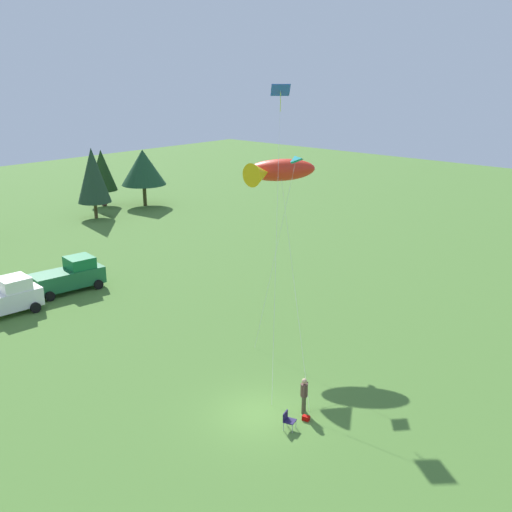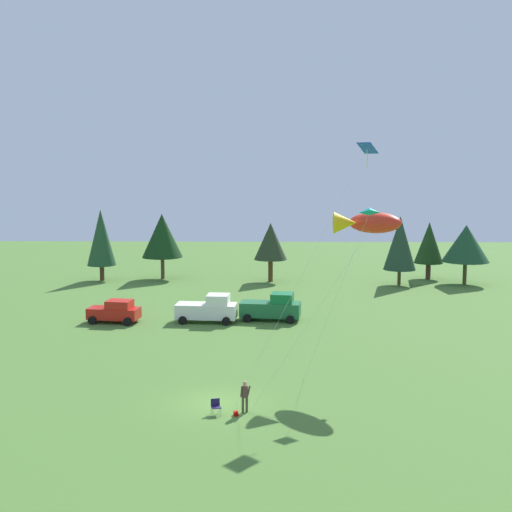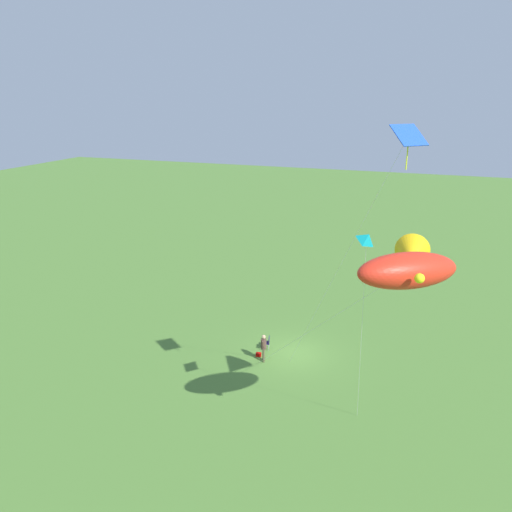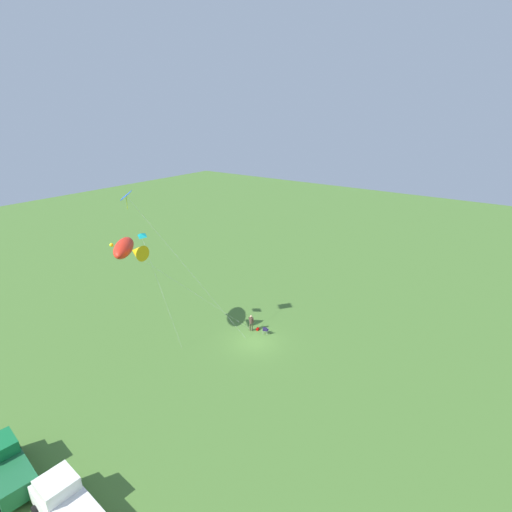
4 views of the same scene
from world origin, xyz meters
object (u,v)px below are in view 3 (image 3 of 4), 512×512
object	(u,v)px
folding_chair	(267,342)
backpack_on_grass	(259,355)
person_kite_flyer	(264,346)
kite_delta_teal	(369,240)
kite_large_fish	(409,266)
kite_diamond_blue	(402,149)

from	to	relation	value
folding_chair	backpack_on_grass	size ratio (longest dim) A/B	2.56
person_kite_flyer	folding_chair	size ratio (longest dim) A/B	2.12
backpack_on_grass	kite_delta_teal	xyz separation A→B (m)	(7.73, 7.05, 10.17)
kite_large_fish	kite_diamond_blue	xyz separation A→B (m)	(-0.39, -0.63, 4.13)
person_kite_flyer	folding_chair	world-z (taller)	person_kite_flyer
folding_chair	kite_delta_teal	distance (m)	14.85
kite_diamond_blue	folding_chair	bearing A→B (deg)	-137.76
person_kite_flyer	backpack_on_grass	distance (m)	1.12
person_kite_flyer	kite_large_fish	world-z (taller)	kite_large_fish
folding_chair	kite_diamond_blue	bearing A→B (deg)	116.24
backpack_on_grass	kite_delta_teal	size ratio (longest dim) A/B	0.03
backpack_on_grass	kite_delta_teal	world-z (taller)	kite_delta_teal
kite_diamond_blue	backpack_on_grass	bearing A→B (deg)	-133.24
folding_chair	person_kite_flyer	bearing A→B (deg)	84.90
backpack_on_grass	folding_chair	bearing A→B (deg)	170.30
kite_delta_teal	folding_chair	bearing A→B (deg)	-142.05
folding_chair	kite_diamond_blue	size ratio (longest dim) A/B	0.06
kite_large_fish	kite_delta_teal	xyz separation A→B (m)	(-0.12, -1.51, 0.83)
kite_large_fish	folding_chair	bearing A→B (deg)	-136.82
folding_chair	kite_large_fish	distance (m)	15.17
kite_diamond_blue	person_kite_flyer	bearing A→B (deg)	-133.22
kite_large_fish	backpack_on_grass	bearing A→B (deg)	-132.53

